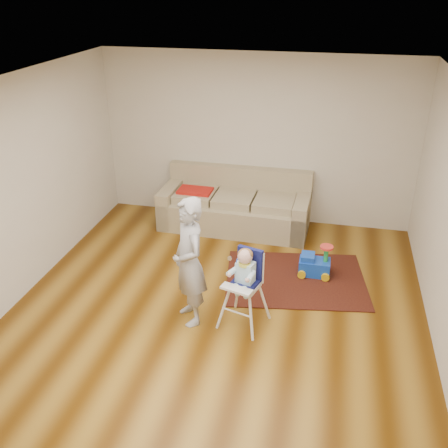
% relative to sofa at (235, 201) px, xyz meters
% --- Properties ---
extents(ground, '(5.50, 5.50, 0.00)m').
position_rel_sofa_xyz_m(ground, '(0.25, -2.30, -0.46)').
color(ground, '#4C2A06').
rests_on(ground, ground).
extents(room_envelope, '(5.04, 5.52, 2.72)m').
position_rel_sofa_xyz_m(room_envelope, '(0.25, -1.77, 1.42)').
color(room_envelope, beige).
rests_on(room_envelope, ground).
extents(sofa, '(2.38, 1.02, 0.91)m').
position_rel_sofa_xyz_m(sofa, '(0.00, 0.00, 0.00)').
color(sofa, gray).
rests_on(sofa, ground).
extents(side_table, '(0.46, 0.46, 0.46)m').
position_rel_sofa_xyz_m(side_table, '(-1.05, 0.04, -0.23)').
color(side_table, black).
rests_on(side_table, ground).
extents(area_rug, '(2.05, 1.66, 0.01)m').
position_rel_sofa_xyz_m(area_rug, '(1.13, -1.37, -0.45)').
color(area_rug, black).
rests_on(area_rug, ground).
extents(ride_on_toy, '(0.42, 0.30, 0.45)m').
position_rel_sofa_xyz_m(ride_on_toy, '(1.36, -1.20, -0.21)').
color(ride_on_toy, blue).
rests_on(ride_on_toy, area_rug).
extents(toy_ball, '(0.15, 0.15, 0.15)m').
position_rel_sofa_xyz_m(toy_ball, '(0.50, -1.66, -0.37)').
color(toy_ball, blue).
rests_on(toy_ball, area_rug).
extents(high_chair, '(0.57, 0.57, 1.01)m').
position_rel_sofa_xyz_m(high_chair, '(0.62, -2.46, 0.03)').
color(high_chair, silver).
rests_on(high_chair, ground).
extents(adult, '(0.63, 0.68, 1.56)m').
position_rel_sofa_xyz_m(adult, '(-0.01, -2.51, 0.33)').
color(adult, '#98989B').
rests_on(adult, ground).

